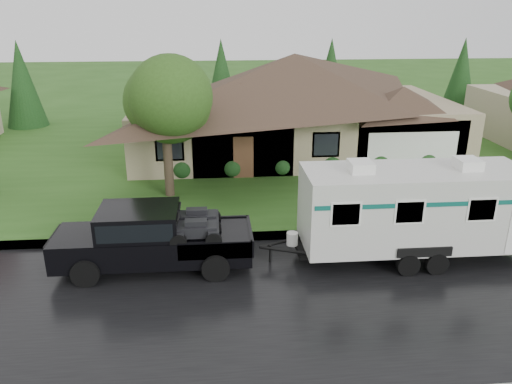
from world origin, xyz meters
The scene contains 9 objects.
ground centered at (0.00, 0.00, 0.00)m, with size 140.00×140.00×0.00m, color #2A531A.
road centered at (0.00, -2.00, 0.01)m, with size 140.00×8.00×0.01m, color black.
curb centered at (0.00, 2.25, 0.07)m, with size 140.00×0.50×0.15m, color gray.
lawn centered at (0.00, 15.00, 0.07)m, with size 140.00×26.00×0.15m, color #2A531A.
house_main centered at (2.29, 13.84, 3.59)m, with size 19.44×10.80×6.90m.
tree_left_green centered at (-4.73, 6.78, 4.33)m, with size 3.64×3.64×6.02m.
shrub_row centered at (2.00, 9.30, 0.65)m, with size 13.60×1.00×1.00m.
pickup_truck centered at (-4.86, 0.31, 1.14)m, with size 6.36×2.42×2.12m.
travel_trailer centered at (3.96, 0.31, 1.87)m, with size 7.85×2.76×3.52m.
Camera 1 is at (-2.64, -14.76, 8.18)m, focal length 35.00 mm.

